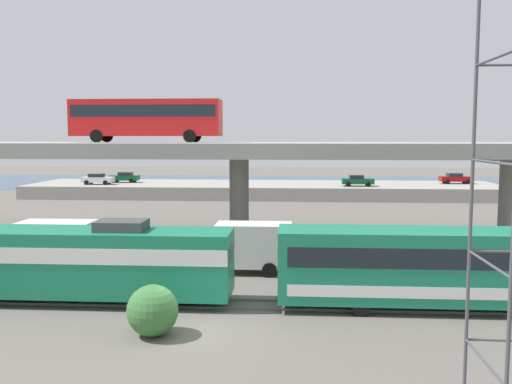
{
  "coord_description": "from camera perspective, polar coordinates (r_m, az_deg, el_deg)",
  "views": [
    {
      "loc": [
        4.21,
        -22.69,
        8.3
      ],
      "look_at": [
        1.38,
        18.98,
        4.14
      ],
      "focal_mm": 39.0,
      "sensor_mm": 36.0,
      "label": 1
    }
  ],
  "objects": [
    {
      "name": "rail_strip_near",
      "position": [
        27.58,
        -5.19,
        -11.72
      ],
      "size": [
        110.0,
        0.12,
        0.12
      ],
      "primitive_type": "cube",
      "color": "#59544C",
      "rests_on": "ground_plane"
    },
    {
      "name": "transit_bus_on_overpass",
      "position": [
        45.87,
        -11.15,
        7.6
      ],
      "size": [
        12.0,
        2.68,
        3.4
      ],
      "color": "red",
      "rests_on": "highway_overpass"
    },
    {
      "name": "harbor_water",
      "position": [
        101.12,
        1.49,
        0.98
      ],
      "size": [
        140.0,
        36.0,
        0.01
      ],
      "primitive_type": "cube",
      "color": "navy",
      "rests_on": "ground_plane"
    },
    {
      "name": "service_truck_east",
      "position": [
        34.15,
        -1.71,
        -5.56
      ],
      "size": [
        6.8,
        2.46,
        3.04
      ],
      "rotation": [
        0.0,
        0.0,
        3.14
      ],
      "color": "black",
      "rests_on": "ground_plane"
    },
    {
      "name": "train_locomotive",
      "position": [
        29.95,
        -20.26,
        -6.44
      ],
      "size": [
        17.68,
        3.04,
        4.18
      ],
      "rotation": [
        0.0,
        0.0,
        3.14
      ],
      "color": "#197A56",
      "rests_on": "ground_plane"
    },
    {
      "name": "pier_parking_lot",
      "position": [
        78.16,
        0.78,
        0.23
      ],
      "size": [
        64.94,
        13.76,
        1.74
      ],
      "primitive_type": "cube",
      "color": "gray",
      "rests_on": "ground_plane"
    },
    {
      "name": "ground_plane",
      "position": [
        24.52,
        -6.44,
        -14.13
      ],
      "size": [
        260.0,
        260.0,
        0.0
      ],
      "primitive_type": "plane",
      "color": "#605B54"
    },
    {
      "name": "parked_car_2",
      "position": [
        82.25,
        -13.33,
        1.5
      ],
      "size": [
        4.17,
        1.89,
        1.5
      ],
      "rotation": [
        0.0,
        0.0,
        3.14
      ],
      "color": "#0C4C26",
      "rests_on": "pier_parking_lot"
    },
    {
      "name": "rail_strip_far",
      "position": [
        28.92,
        -4.74,
        -10.88
      ],
      "size": [
        110.0,
        0.12,
        0.12
      ],
      "primitive_type": "cube",
      "color": "#59544C",
      "rests_on": "ground_plane"
    },
    {
      "name": "highway_overpass",
      "position": [
        42.91,
        -1.75,
        4.08
      ],
      "size": [
        96.0,
        12.3,
        7.85
      ],
      "color": "gray",
      "rests_on": "ground_plane"
    },
    {
      "name": "shrub_right",
      "position": [
        24.08,
        -10.56,
        -11.86
      ],
      "size": [
        2.16,
        2.16,
        2.16
      ],
      "primitive_type": "sphere",
      "color": "#387036",
      "rests_on": "ground_plane"
    },
    {
      "name": "parked_car_1",
      "position": [
        79.68,
        -15.93,
        1.31
      ],
      "size": [
        4.24,
        1.94,
        1.5
      ],
      "color": "silver",
      "rests_on": "pier_parking_lot"
    },
    {
      "name": "parked_car_3",
      "position": [
        82.81,
        19.78,
        1.35
      ],
      "size": [
        4.36,
        1.99,
        1.5
      ],
      "color": "maroon",
      "rests_on": "pier_parking_lot"
    },
    {
      "name": "service_truck_west",
      "position": [
        37.42,
        -20.95,
        -4.95
      ],
      "size": [
        6.8,
        2.46,
        3.04
      ],
      "rotation": [
        0.0,
        0.0,
        3.14
      ],
      "color": "#0C4C26",
      "rests_on": "ground_plane"
    },
    {
      "name": "parked_car_0",
      "position": [
        75.16,
        10.36,
        1.18
      ],
      "size": [
        4.19,
        1.97,
        1.5
      ],
      "color": "#0C4C26",
      "rests_on": "pier_parking_lot"
    }
  ]
}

